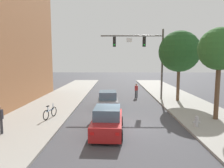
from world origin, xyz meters
TOP-DOWN VIEW (x-y plane):
  - ground_plane at (0.00, 0.00)m, footprint 120.00×120.00m
  - sidewalk_left at (-6.50, 0.00)m, footprint 5.00×60.00m
  - sidewalk_right at (6.50, 0.00)m, footprint 5.00×60.00m
  - traffic_signal_mast at (2.69, 8.98)m, footprint 6.74×0.38m
  - car_lead_grey at (-1.16, 4.98)m, footprint 1.97×4.31m
  - car_following_red at (-0.96, -1.19)m, footprint 1.95×4.30m
  - pedestrian_crossing_road at (1.99, 10.38)m, footprint 0.36×0.22m
  - bicycle_leaning at (-5.25, 1.32)m, footprint 0.49×1.73m
  - fire_hydrant at (4.67, -0.48)m, footprint 0.48×0.24m
  - street_tree_nearest at (6.75, 1.27)m, footprint 2.96×2.96m
  - street_tree_second at (6.11, 8.05)m, footprint 4.21×4.21m

SIDE VIEW (x-z plane):
  - ground_plane at x=0.00m, z-range 0.00..0.00m
  - sidewalk_left at x=-6.50m, z-range 0.00..0.15m
  - sidewalk_right at x=6.50m, z-range 0.00..0.15m
  - fire_hydrant at x=4.67m, z-range 0.15..0.87m
  - bicycle_leaning at x=-5.25m, z-range 0.05..1.03m
  - car_lead_grey at x=-1.16m, z-range -0.08..1.52m
  - car_following_red at x=-0.96m, z-range -0.08..1.52m
  - pedestrian_crossing_road at x=1.99m, z-range 0.09..1.73m
  - street_tree_nearest at x=6.75m, z-range 1.86..8.32m
  - street_tree_second at x=6.11m, z-range 1.64..8.85m
  - traffic_signal_mast at x=2.69m, z-range 1.60..9.10m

